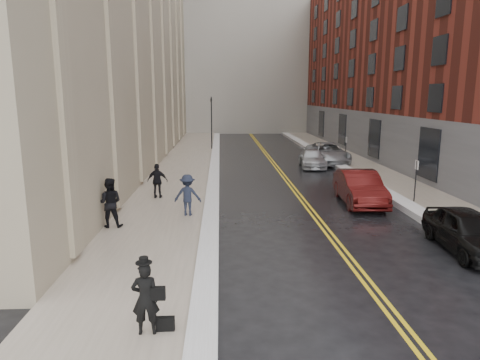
{
  "coord_description": "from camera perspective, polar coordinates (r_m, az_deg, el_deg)",
  "views": [
    {
      "loc": [
        -1.76,
        -12.33,
        5.37
      ],
      "look_at": [
        -0.88,
        6.6,
        1.6
      ],
      "focal_mm": 32.0,
      "sensor_mm": 36.0,
      "label": 1
    }
  ],
  "objects": [
    {
      "name": "parking_sign_far",
      "position": [
        33.98,
        13.92,
        4.14
      ],
      "size": [
        0.06,
        0.35,
        2.23
      ],
      "color": "black",
      "rests_on": "ground"
    },
    {
      "name": "car_maroon",
      "position": [
        22.23,
        15.66,
        -0.97
      ],
      "size": [
        2.06,
        5.1,
        1.65
      ],
      "primitive_type": "imported",
      "rotation": [
        0.0,
        0.0,
        -0.06
      ],
      "color": "#400C0B",
      "rests_on": "ground"
    },
    {
      "name": "pedestrian_b",
      "position": [
        18.91,
        -7.0,
        -2.0
      ],
      "size": [
        1.23,
        0.77,
        1.83
      ],
      "primitive_type": "imported",
      "rotation": [
        0.0,
        0.0,
        3.07
      ],
      "color": "#1B2030",
      "rests_on": "sidewalk_left"
    },
    {
      "name": "ground",
      "position": [
        13.56,
        5.13,
        -12.13
      ],
      "size": [
        160.0,
        160.0,
        0.0
      ],
      "primitive_type": "plane",
      "color": "black",
      "rests_on": "ground"
    },
    {
      "name": "snow_ridge_right",
      "position": [
        30.15,
        14.58,
        0.92
      ],
      "size": [
        0.85,
        60.8,
        0.3
      ],
      "primitive_type": "cube",
      "color": "white",
      "rests_on": "ground"
    },
    {
      "name": "building_right",
      "position": [
        40.4,
        26.85,
        15.25
      ],
      "size": [
        14.0,
        50.0,
        18.0
      ],
      "primitive_type": "cube",
      "color": "maroon",
      "rests_on": "ground"
    },
    {
      "name": "car_black",
      "position": [
        16.88,
        28.11,
        -6.02
      ],
      "size": [
        2.02,
        4.47,
        1.49
      ],
      "primitive_type": "imported",
      "rotation": [
        0.0,
        0.0,
        -0.06
      ],
      "color": "black",
      "rests_on": "ground"
    },
    {
      "name": "car_silver_far",
      "position": [
        34.92,
        11.58,
        3.54
      ],
      "size": [
        2.75,
        5.9,
        1.63
      ],
      "primitive_type": "imported",
      "rotation": [
        0.0,
        0.0,
        -0.01
      ],
      "color": "#9FA3A7",
      "rests_on": "ground"
    },
    {
      "name": "snow_ridge_left",
      "position": [
        28.81,
        -3.48,
        0.76
      ],
      "size": [
        0.7,
        60.8,
        0.26
      ],
      "primitive_type": "cube",
      "color": "white",
      "rests_on": "ground"
    },
    {
      "name": "pedestrian_a",
      "position": [
        17.87,
        -16.98,
        -2.9
      ],
      "size": [
        0.99,
        0.78,
        2.0
      ],
      "primitive_type": "imported",
      "rotation": [
        0.0,
        0.0,
        3.16
      ],
      "color": "black",
      "rests_on": "sidewalk_left"
    },
    {
      "name": "sidewalk_right",
      "position": [
        30.76,
        17.87,
        0.8
      ],
      "size": [
        3.0,
        64.0,
        0.15
      ],
      "primitive_type": "cube",
      "color": "gray",
      "rests_on": "ground"
    },
    {
      "name": "pedestrian_c",
      "position": [
        22.37,
        -10.94,
        -0.11
      ],
      "size": [
        1.07,
        0.5,
        1.78
      ],
      "primitive_type": "imported",
      "rotation": [
        0.0,
        0.0,
        3.08
      ],
      "color": "black",
      "rests_on": "sidewalk_left"
    },
    {
      "name": "traffic_signal",
      "position": [
        42.4,
        -3.82,
        8.14
      ],
      "size": [
        0.18,
        0.15,
        5.2
      ],
      "color": "black",
      "rests_on": "ground"
    },
    {
      "name": "lane_stripe_b",
      "position": [
        29.16,
        6.03,
        0.59
      ],
      "size": [
        0.12,
        64.0,
        0.01
      ],
      "primitive_type": "cube",
      "color": "gold",
      "rests_on": "ground"
    },
    {
      "name": "lane_stripe_a",
      "position": [
        29.13,
        5.57,
        0.59
      ],
      "size": [
        0.12,
        64.0,
        0.01
      ],
      "primitive_type": "cube",
      "color": "gold",
      "rests_on": "ground"
    },
    {
      "name": "parking_sign_near",
      "position": [
        22.86,
        22.39,
        0.28
      ],
      "size": [
        0.06,
        0.35,
        2.23
      ],
      "color": "black",
      "rests_on": "ground"
    },
    {
      "name": "car_silver_near",
      "position": [
        32.88,
        9.61,
        2.84
      ],
      "size": [
        2.21,
        4.61,
        1.29
      ],
      "primitive_type": "imported",
      "rotation": [
        0.0,
        0.0,
        -0.09
      ],
      "color": "#A8AAAF",
      "rests_on": "ground"
    },
    {
      "name": "sidewalk_left",
      "position": [
        28.95,
        -8.04,
        0.61
      ],
      "size": [
        4.0,
        64.0,
        0.15
      ],
      "primitive_type": "cube",
      "color": "gray",
      "rests_on": "ground"
    },
    {
      "name": "pedestrian_main",
      "position": [
        9.96,
        -12.5,
        -15.18
      ],
      "size": [
        0.63,
        0.43,
        1.67
      ],
      "primitive_type": "imported",
      "rotation": [
        0.0,
        0.0,
        3.2
      ],
      "color": "black",
      "rests_on": "sidewalk_left"
    }
  ]
}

